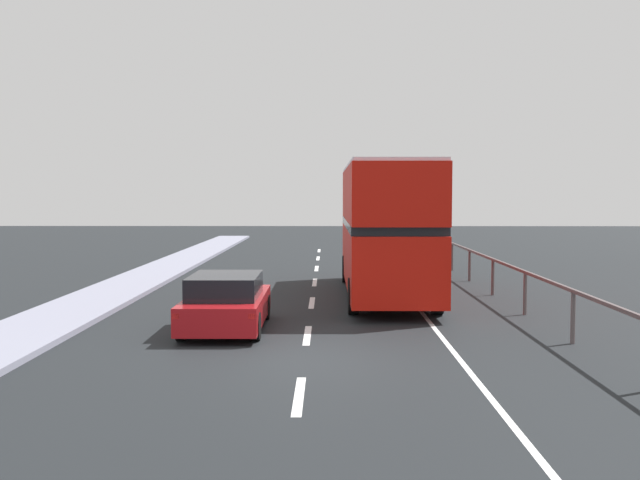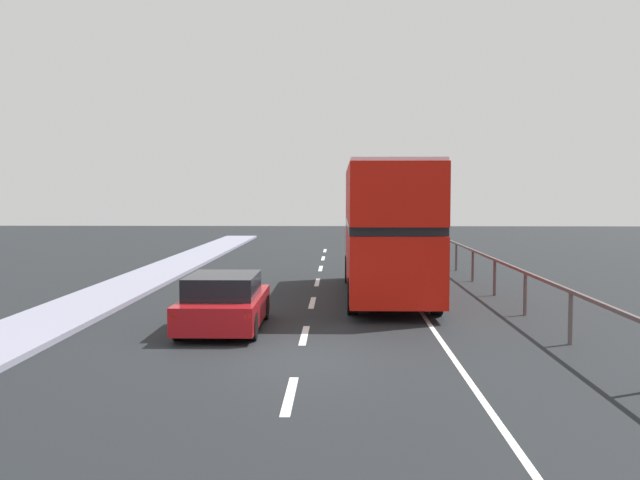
% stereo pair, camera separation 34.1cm
% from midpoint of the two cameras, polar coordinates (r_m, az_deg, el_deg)
% --- Properties ---
extents(ground_plane, '(75.31, 120.00, 0.10)m').
position_cam_midpoint_polar(ground_plane, '(14.72, -1.92, -9.43)').
color(ground_plane, black).
extents(lane_paint_markings, '(3.23, 46.00, 0.01)m').
position_cam_midpoint_polar(lane_paint_markings, '(22.96, 3.83, -4.57)').
color(lane_paint_markings, silver).
rests_on(lane_paint_markings, ground).
extents(bridge_side_railing, '(0.10, 42.00, 1.21)m').
position_cam_midpoint_polar(bridge_side_railing, '(24.02, 13.13, -1.96)').
color(bridge_side_railing, '#56494A').
rests_on(bridge_side_railing, ground).
extents(double_decker_bus_red, '(2.58, 10.17, 4.21)m').
position_cam_midpoint_polar(double_decker_bus_red, '(23.13, 4.76, 1.09)').
color(double_decker_bus_red, red).
rests_on(double_decker_bus_red, ground).
extents(hatchback_car_near, '(1.90, 4.18, 1.36)m').
position_cam_midpoint_polar(hatchback_car_near, '(17.68, -7.97, -4.94)').
color(hatchback_car_near, maroon).
rests_on(hatchback_car_near, ground).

